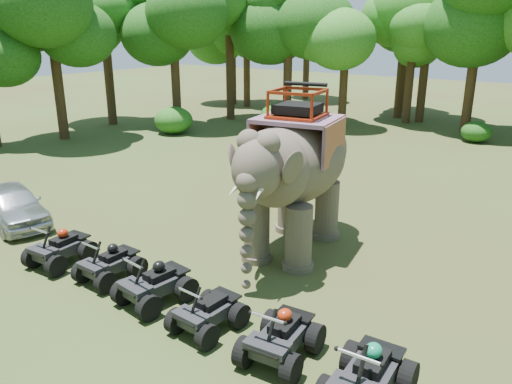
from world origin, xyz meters
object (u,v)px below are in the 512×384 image
(elephant, at_px, (295,171))
(atv_0, at_px, (59,243))
(atv_3, at_px, (208,306))
(atv_2, at_px, (154,278))
(atv_5, at_px, (369,369))
(parked_car, at_px, (13,205))
(atv_1, at_px, (109,259))
(atv_4, at_px, (281,330))

(elephant, bearing_deg, atv_0, -144.82)
(elephant, distance_m, atv_3, 4.98)
(atv_2, xyz_separation_m, atv_5, (5.38, -0.11, 0.04))
(parked_car, height_order, atv_3, parked_car)
(atv_0, xyz_separation_m, atv_5, (8.94, 0.04, 0.05))
(atv_1, relative_size, atv_2, 0.93)
(elephant, xyz_separation_m, atv_4, (2.56, -4.49, -1.72))
(atv_1, xyz_separation_m, atv_3, (3.51, -0.20, -0.01))
(atv_1, height_order, atv_3, atv_1)
(elephant, bearing_deg, atv_3, -90.87)
(elephant, distance_m, atv_5, 6.59)
(atv_0, relative_size, atv_2, 0.97)
(atv_0, distance_m, atv_4, 7.09)
(atv_2, height_order, atv_4, same)
(elephant, bearing_deg, atv_5, -56.58)
(atv_3, bearing_deg, atv_1, 179.33)
(atv_4, bearing_deg, atv_2, 173.80)
(atv_1, distance_m, atv_3, 3.52)
(atv_1, distance_m, atv_5, 7.15)
(atv_3, height_order, atv_5, atv_5)
(atv_2, height_order, atv_5, atv_5)
(elephant, distance_m, atv_0, 6.70)
(atv_2, bearing_deg, atv_3, 2.51)
(elephant, distance_m, atv_4, 5.44)
(elephant, xyz_separation_m, atv_3, (0.78, -4.59, -1.78))
(elephant, height_order, atv_2, elephant)
(atv_3, relative_size, atv_4, 0.91)
(elephant, bearing_deg, atv_4, -70.77)
(atv_0, bearing_deg, elephant, 40.82)
(atv_4, bearing_deg, atv_1, 172.78)
(parked_car, xyz_separation_m, atv_4, (10.96, -0.70, -0.03))
(atv_4, bearing_deg, parked_car, 170.13)
(atv_4, bearing_deg, atv_0, 174.94)
(atv_0, height_order, atv_5, atv_5)
(atv_1, relative_size, atv_3, 1.02)
(atv_0, bearing_deg, atv_5, -4.59)
(parked_car, distance_m, atv_4, 10.98)
(parked_car, bearing_deg, atv_3, -81.20)
(atv_4, bearing_deg, atv_5, -9.53)
(atv_2, relative_size, atv_4, 1.00)
(elephant, distance_m, parked_car, 9.37)
(atv_3, bearing_deg, atv_5, 2.53)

